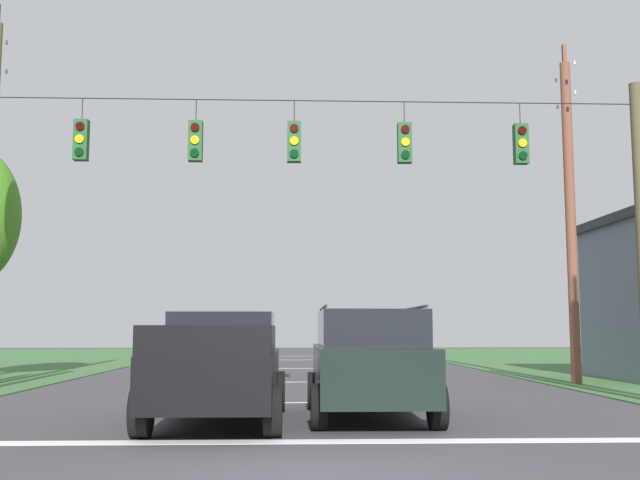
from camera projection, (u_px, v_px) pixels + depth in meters
The scene contains 12 objects.
ground_plane at pixel (312, 478), 8.44m from camera, with size 120.00×120.00×0.00m, color #3D3D42.
stop_bar_stripe at pixel (307, 442), 11.16m from camera, with size 13.97×0.45×0.01m, color white.
lane_dash_0 at pixel (302, 402), 17.11m from camera, with size 0.15×2.50×0.01m, color white.
lane_dash_1 at pixel (299, 382), 23.77m from camera, with size 0.15×2.50×0.01m, color white.
lane_dash_2 at pixel (297, 368), 31.97m from camera, with size 0.15×2.50×0.01m, color white.
lane_dash_3 at pixel (296, 360), 40.82m from camera, with size 0.15×2.50×0.01m, color white.
lane_dash_4 at pixel (295, 356), 46.68m from camera, with size 0.15×2.50×0.01m, color white.
overhead_signal_span at pixel (294, 215), 17.49m from camera, with size 16.64×0.31×7.47m.
pickup_truck at pixel (220, 367), 13.58m from camera, with size 2.29×5.40×1.95m.
suv_black at pixel (369, 361), 14.13m from camera, with size 2.23×4.81×2.05m.
distant_car_crossing_white at pixel (231, 354), 25.92m from camera, with size 2.17×4.38×1.52m.
utility_pole_mid_right at pixel (570, 212), 23.15m from camera, with size 0.31×1.68×10.47m.
Camera 1 is at (-0.24, -8.69, 1.64)m, focal length 42.78 mm.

